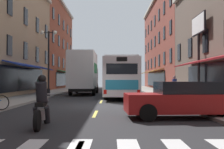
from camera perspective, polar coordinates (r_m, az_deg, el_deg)
name	(u,v)px	position (r m, az deg, el deg)	size (l,w,h in m)	color
ground_plane	(99,107)	(15.60, -2.80, -6.77)	(34.80, 80.00, 0.10)	#28282B
lane_centre_dashes	(98,106)	(15.35, -2.85, -6.67)	(0.14, 73.90, 0.01)	#DBCC4C
sidewalk_right	(203,105)	(16.41, 18.37, -6.02)	(3.00, 80.00, 0.14)	gray
billboard_sign	(198,35)	(21.08, 17.51, 7.89)	(0.40, 2.88, 6.09)	black
transit_bus	(121,77)	(23.50, 1.85, -0.63)	(2.87, 11.31, 3.20)	silver
box_truck	(84,73)	(27.42, -5.92, 0.24)	(2.52, 7.84, 4.10)	black
sedan_near	(185,99)	(11.13, 15.02, -5.03)	(4.73, 2.16, 1.43)	maroon
sedan_mid	(90,85)	(39.54, -4.56, -2.22)	(1.99, 4.61, 1.36)	silver
motorcycle_rider	(42,105)	(8.94, -14.46, -6.14)	(0.62, 2.07, 1.66)	black
pedestrian_near	(39,85)	(27.37, -15.05, -2.05)	(0.43, 0.52, 1.65)	black
pedestrian_mid	(174,86)	(22.24, 12.81, -2.34)	(0.36, 0.36, 1.66)	#B29947
street_lamp_twin	(48,60)	(23.69, -13.18, 3.04)	(1.42, 0.32, 5.50)	black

